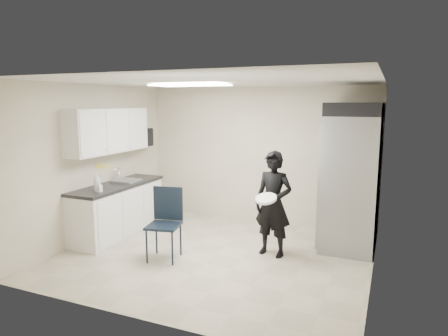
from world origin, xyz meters
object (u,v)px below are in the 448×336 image
at_px(folding_chair, 164,226).
at_px(man_tuxedo, 273,204).
at_px(lower_counter, 118,211).
at_px(commercial_fridge, 352,181).

bearing_deg(folding_chair, man_tuxedo, 17.85).
distance_m(lower_counter, folding_chair, 1.48).
bearing_deg(lower_counter, commercial_fridge, 15.88).
xyz_separation_m(commercial_fridge, man_tuxedo, (-1.03, -0.93, -0.25)).
bearing_deg(folding_chair, lower_counter, 142.30).
xyz_separation_m(folding_chair, man_tuxedo, (1.43, 0.80, 0.29)).
relative_size(lower_counter, commercial_fridge, 0.90).
bearing_deg(commercial_fridge, man_tuxedo, -137.79).
bearing_deg(folding_chair, commercial_fridge, 23.78).
height_order(folding_chair, man_tuxedo, man_tuxedo).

